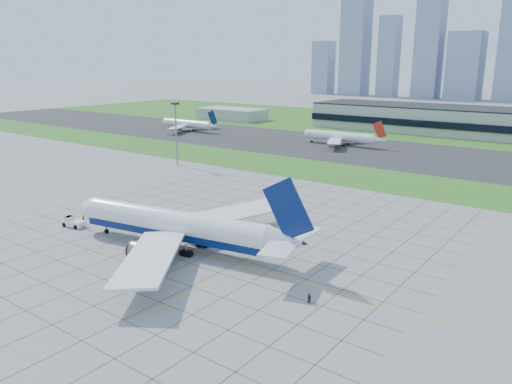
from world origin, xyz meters
TOP-DOWN VIEW (x-y plane):
  - ground at (0.00, 0.00)m, footprint 1400.00×1400.00m
  - grass_median at (0.00, 90.00)m, footprint 700.00×35.00m
  - asphalt_taxiway at (0.00, 145.00)m, footprint 700.00×75.00m
  - grass_far at (0.00, 255.00)m, footprint 700.00×145.00m
  - apron_markings at (0.43, 11.09)m, footprint 120.00×130.00m
  - service_block at (-160.00, 210.00)m, footprint 50.00×25.00m
  - light_mast at (-70.00, 65.00)m, footprint 2.50×2.50m
  - airliner at (-0.70, -3.05)m, footprint 62.21×62.54m
  - pushback_tug at (-33.66, -8.36)m, footprint 9.18×4.00m
  - crew_near at (-35.19, -4.17)m, footprint 0.71×0.74m
  - crew_far at (37.73, -8.52)m, footprint 1.08×0.95m
  - distant_jet_0 at (-140.10, 143.23)m, footprint 43.42×42.66m
  - distant_jet_1 at (-38.71, 150.99)m, footprint 43.63×42.66m

SIDE VIEW (x-z plane):
  - ground at x=0.00m, z-range 0.00..0.00m
  - apron_markings at x=0.43m, z-range 0.00..0.03m
  - grass_median at x=0.00m, z-range 0.00..0.04m
  - grass_far at x=0.00m, z-range 0.00..0.04m
  - asphalt_taxiway at x=0.00m, z-range 0.01..0.05m
  - crew_near at x=-35.19m, z-range 0.00..1.70m
  - crew_far at x=37.73m, z-range 0.00..1.89m
  - pushback_tug at x=-33.66m, z-range -0.14..2.38m
  - service_block at x=-160.00m, z-range 0.00..8.00m
  - distant_jet_0 at x=-140.10m, z-range -2.55..11.52m
  - distant_jet_1 at x=-38.71m, z-range -2.55..11.53m
  - airliner at x=-0.70m, z-range -4.46..15.23m
  - light_mast at x=-70.00m, z-range 3.38..28.98m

